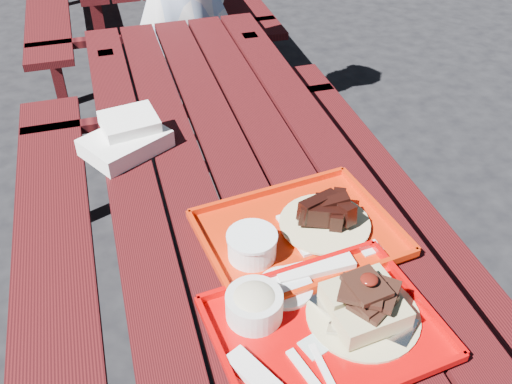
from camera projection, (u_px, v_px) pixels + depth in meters
ground at (244, 342)px, 2.09m from camera, size 60.00×60.00×0.00m
picnic_table_near at (242, 229)px, 1.74m from camera, size 1.41×2.40×0.75m
near_tray at (321, 315)px, 1.20m from camera, size 0.50×0.41×0.15m
far_tray at (298, 234)px, 1.41m from camera, size 0.51×0.42×0.08m
white_cloth at (127, 137)px, 1.72m from camera, size 0.29×0.27×0.10m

